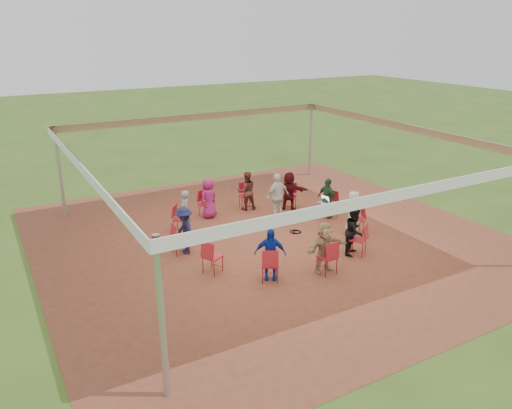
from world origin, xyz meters
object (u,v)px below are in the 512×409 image
person_seated_8 (354,231)px  chair_7 (270,265)px  chair_8 (327,257)px  person_seated_5 (184,230)px  person_seated_7 (324,247)px  chair_3 (206,204)px  person_seated_4 (185,212)px  person_seated_3 (209,198)px  chair_10 (356,220)px  person_seated_0 (328,198)px  chair_5 (181,239)px  chair_9 (358,239)px  chair_1 (290,196)px  standing_person (277,196)px  cable_coil (296,232)px  chair_0 (330,204)px  chair_4 (181,219)px  chair_6 (213,257)px  person_seated_9 (353,213)px  person_seated_6 (270,254)px  person_seated_2 (247,191)px  chair_2 (246,196)px  laptop (324,201)px

person_seated_8 → chair_7: bearing=149.3°
chair_8 → person_seated_5: person_seated_5 is taller
person_seated_7 → person_seated_8: 1.46m
chair_3 → person_seated_4: 1.51m
person_seated_3 → person_seated_7: size_ratio=1.00×
chair_10 → person_seated_0: person_seated_0 is taller
chair_5 → chair_9: same height
chair_1 → person_seated_8: person_seated_8 is taller
person_seated_5 → standing_person: (3.62, 0.97, 0.10)m
chair_9 → cable_coil: size_ratio=2.17×
chair_0 → cable_coil: 1.85m
chair_4 → person_seated_5: bearing=20.8°
chair_6 → person_seated_9: (4.80, 0.28, 0.23)m
cable_coil → person_seated_0: bearing=19.2°
person_seated_0 → cable_coil: (-1.59, -0.55, -0.66)m
chair_0 → cable_coil: size_ratio=2.17×
chair_6 → person_seated_6: size_ratio=0.67×
chair_3 → person_seated_8: person_seated_8 is taller
chair_8 → person_seated_2: person_seated_2 is taller
chair_10 → person_seated_3: size_ratio=0.67×
chair_2 → laptop: 2.79m
person_seated_2 → person_seated_3: same height
chair_6 → chair_9: bearing=49.1°
person_seated_5 → person_seated_3: bearing=147.3°
chair_10 → person_seated_3: (-3.36, 3.45, 0.23)m
chair_5 → person_seated_0: bearing=98.0°
person_seated_4 → person_seated_0: bearing=114.5°
person_seated_4 → person_seated_6: size_ratio=1.00×
chair_5 → chair_6: (0.29, -1.50, 0.00)m
chair_8 → chair_0: bearing=49.1°
chair_6 → chair_10: size_ratio=1.00×
chair_3 → chair_8: (1.01, -5.26, 0.00)m
chair_1 → chair_6: bearing=81.8°
chair_0 → person_seated_7: (-2.53, -3.09, 0.23)m
chair_3 → chair_5: same height
person_seated_6 → laptop: size_ratio=3.50×
person_seated_3 → person_seated_9: (3.24, -3.40, 0.00)m
chair_1 → person_seated_3: (-2.80, 0.58, 0.23)m
person_seated_8 → chair_9: bearing=-90.0°
chair_5 → person_seated_8: person_seated_8 is taller
chair_0 → chair_3: size_ratio=1.00×
chair_5 → person_seated_2: size_ratio=0.67×
chair_8 → person_seated_3: 5.24m
chair_9 → person_seated_6: (-2.86, -0.03, 0.23)m
chair_1 → standing_person: standing_person is taller
chair_6 → chair_9: (3.97, -0.96, 0.00)m
chair_4 → person_seated_2: person_seated_2 is taller
chair_9 → person_seated_2: (-0.96, 4.72, 0.23)m
standing_person → person_seated_9: bearing=113.8°
chair_3 → chair_9: size_ratio=1.00×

